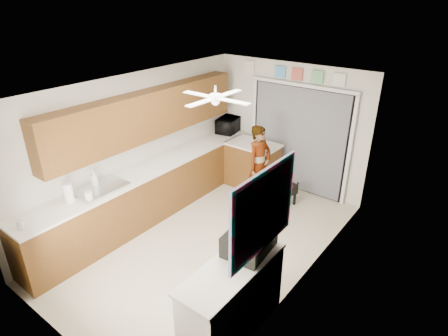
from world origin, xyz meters
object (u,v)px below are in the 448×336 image
Objects in this scene: microwave at (229,125)px; paper_towel_roll at (68,193)px; dog at (287,194)px; man at (259,165)px; soap_bottle at (94,178)px; suitcase at (249,241)px.

microwave reaches higher than paper_towel_roll.
dog is at bearing -118.09° from microwave.
paper_towel_roll is 0.19× the size of man.
soap_bottle is at bearing -104.72° from dog.
suitcase is at bearing -51.78° from dog.
dog is at bearing 102.71° from suitcase.
soap_bottle is at bearing 159.76° from man.
microwave is 3.25m from soap_bottle.
microwave is at bearing -176.47° from dog.
microwave is at bearing 124.37° from suitcase.
microwave is 0.99× the size of dog.
dog is (1.88, 2.74, -0.87)m from soap_bottle.
suitcase is at bearing 13.50° from paper_towel_roll.
soap_bottle is 0.49m from paper_towel_roll.
suitcase is 0.40× the size of man.
microwave is 0.94× the size of suitcase.
microwave is at bearing 89.15° from paper_towel_roll.
soap_bottle is 2.75m from suitcase.
paper_towel_roll is (0.08, -0.48, -0.01)m from soap_bottle.
dog is (0.51, 0.19, -0.54)m from man.
paper_towel_roll reaches higher than suitcase.
man is (-1.38, 2.39, -0.31)m from suitcase.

